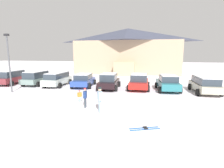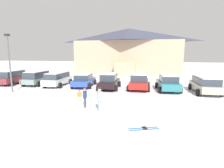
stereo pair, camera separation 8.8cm
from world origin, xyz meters
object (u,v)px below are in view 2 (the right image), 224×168
at_px(parked_blue_hatchback, 84,80).
at_px(parked_teal_hatchback, 168,83).
at_px(skier_adult_in_blue_parka, 100,98).
at_px(ski_lodge, 128,51).
at_px(skier_child_in_orange_jacket, 79,96).
at_px(skier_teen_in_navy_coat, 85,96).
at_px(lamp_post, 9,60).
at_px(parked_maroon_van, 12,77).
at_px(parked_black_sedan, 109,81).
at_px(parked_white_suv, 58,79).
at_px(parked_beige_suv, 205,84).
at_px(parked_grey_wagon, 37,77).
at_px(parked_red_sedan, 139,82).
at_px(pair_of_skis, 144,129).

bearing_deg(parked_blue_hatchback, parked_teal_hatchback, -1.98).
distance_m(parked_blue_hatchback, skier_adult_in_blue_parka, 9.57).
height_order(ski_lodge, skier_child_in_orange_jacket, ski_lodge).
xyz_separation_m(parked_blue_hatchback, skier_adult_in_blue_parka, (4.49, -8.45, 0.17)).
height_order(skier_teen_in_navy_coat, lamp_post, lamp_post).
distance_m(parked_maroon_van, skier_child_in_orange_jacket, 13.18).
distance_m(parked_maroon_van, skier_adult_in_blue_parka, 15.97).
relative_size(parked_black_sedan, skier_teen_in_navy_coat, 3.11).
bearing_deg(skier_teen_in_navy_coat, parked_maroon_van, 150.55).
relative_size(parked_blue_hatchback, skier_adult_in_blue_parka, 2.81).
bearing_deg(parked_white_suv, skier_adult_in_blue_parka, -46.71).
xyz_separation_m(skier_teen_in_navy_coat, lamp_post, (-8.94, 3.10, 2.37)).
distance_m(parked_black_sedan, parked_teal_hatchback, 6.16).
height_order(parked_beige_suv, skier_adult_in_blue_parka, skier_adult_in_blue_parka).
bearing_deg(parked_blue_hatchback, parked_beige_suv, -2.83).
relative_size(parked_blue_hatchback, lamp_post, 0.83).
xyz_separation_m(skier_adult_in_blue_parka, skier_teen_in_navy_coat, (-1.34, 0.83, -0.15)).
relative_size(parked_beige_suv, skier_teen_in_navy_coat, 3.28).
height_order(parked_grey_wagon, parked_beige_suv, parked_grey_wagon).
bearing_deg(parked_black_sedan, skier_child_in_orange_jacket, -98.33).
distance_m(parked_blue_hatchback, lamp_post, 7.73).
relative_size(parked_white_suv, lamp_post, 0.85).
height_order(parked_grey_wagon, parked_blue_hatchback, parked_grey_wagon).
xyz_separation_m(parked_grey_wagon, skier_child_in_orange_jacket, (8.39, -6.40, -0.35)).
xyz_separation_m(parked_maroon_van, skier_adult_in_blue_parka, (13.87, -7.90, 0.01)).
height_order(parked_teal_hatchback, skier_adult_in_blue_parka, skier_adult_in_blue_parka).
relative_size(parked_red_sedan, skier_adult_in_blue_parka, 2.55).
distance_m(parked_grey_wagon, parked_teal_hatchback, 15.41).
bearing_deg(parked_white_suv, lamp_post, -121.59).
distance_m(ski_lodge, parked_blue_hatchback, 17.49).
bearing_deg(parked_beige_suv, parked_blue_hatchback, 177.17).
distance_m(skier_adult_in_blue_parka, skier_child_in_orange_jacket, 2.87).
bearing_deg(lamp_post, parked_red_sedan, 19.58).
distance_m(parked_grey_wagon, pair_of_skis, 16.90).
bearing_deg(parked_black_sedan, parked_blue_hatchback, 168.70).
height_order(parked_blue_hatchback, skier_adult_in_blue_parka, skier_adult_in_blue_parka).
bearing_deg(skier_adult_in_blue_parka, lamp_post, 159.11).
height_order(parked_blue_hatchback, lamp_post, lamp_post).
distance_m(parked_grey_wagon, skier_adult_in_blue_parka, 13.39).
height_order(parked_black_sedan, skier_teen_in_navy_coat, parked_black_sedan).
relative_size(parked_black_sedan, skier_adult_in_blue_parka, 2.62).
height_order(parked_white_suv, parked_beige_suv, parked_white_suv).
bearing_deg(pair_of_skis, skier_teen_in_navy_coat, 147.13).
distance_m(parked_white_suv, skier_child_in_orange_jacket, 8.38).
xyz_separation_m(parked_white_suv, parked_red_sedan, (9.58, 0.10, -0.04)).
distance_m(ski_lodge, parked_black_sedan, 17.87).
relative_size(parked_grey_wagon, parked_beige_suv, 0.90).
bearing_deg(parked_red_sedan, skier_teen_in_navy_coat, -113.53).
distance_m(parked_teal_hatchback, lamp_post, 15.86).
relative_size(parked_blue_hatchback, parked_beige_suv, 1.02).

